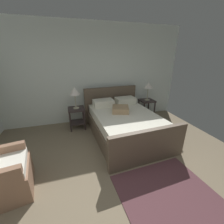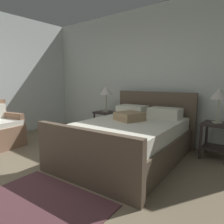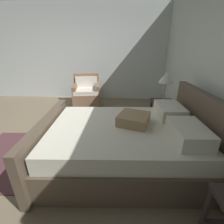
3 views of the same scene
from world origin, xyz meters
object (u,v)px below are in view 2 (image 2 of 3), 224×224
(table_lamp_right, at_px, (219,95))
(bed, at_px, (130,138))
(nightstand_right, at_px, (216,135))
(table_lamp_left, at_px, (106,91))
(nightstand_left, at_px, (106,120))

(table_lamp_right, bearing_deg, bed, -142.27)
(nightstand_right, distance_m, table_lamp_left, 2.36)
(nightstand_right, distance_m, table_lamp_right, 0.66)
(nightstand_right, bearing_deg, nightstand_left, -176.79)
(nightstand_left, bearing_deg, bed, -33.67)
(table_lamp_left, bearing_deg, nightstand_left, 0.00)
(bed, relative_size, table_lamp_left, 3.98)
(bed, relative_size, nightstand_left, 3.87)
(nightstand_right, relative_size, table_lamp_left, 1.03)
(bed, relative_size, table_lamp_right, 4.03)
(nightstand_left, bearing_deg, nightstand_right, 3.21)
(bed, distance_m, nightstand_right, 1.43)
(bed, bearing_deg, table_lamp_left, 146.33)
(bed, xyz_separation_m, nightstand_left, (-1.13, 0.75, 0.06))
(nightstand_right, bearing_deg, table_lamp_left, -176.79)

